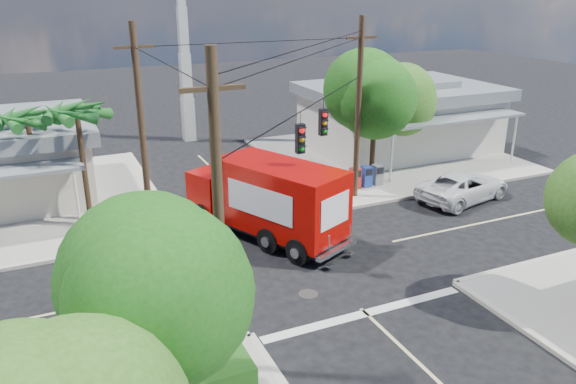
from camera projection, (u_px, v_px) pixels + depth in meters
ground at (309, 259)px, 22.38m from camera, size 120.00×120.00×0.00m
sidewalk_ne at (386, 155)px, 35.87m from camera, size 14.12×14.12×0.14m
sidewalk_nw at (11, 207)px, 27.45m from camera, size 14.12×14.12×0.14m
road_markings at (326, 276)px, 21.12m from camera, size 32.00×32.00×0.01m
building_ne at (399, 115)px, 36.64m from camera, size 11.80×10.20×4.50m
radio_tower at (185, 59)px, 37.72m from camera, size 0.80×0.80×17.00m
tree_sw_front at (172, 288)px, 11.73m from camera, size 3.88×3.78×6.03m
tree_ne_front at (376, 98)px, 29.30m from camera, size 4.21×4.14×6.66m
tree_ne_back at (393, 98)px, 32.39m from camera, size 3.77×3.66×5.82m
palm_nw_front at (77, 115)px, 24.15m from camera, size 3.01×3.08×5.59m
palm_nw_back at (27, 120)px, 24.79m from camera, size 3.01×3.08×5.19m
utility_poles at (255, 141)px, 21.52m from camera, size 12.00×10.68×9.00m
vending_boxes at (366, 176)px, 29.96m from camera, size 1.90×0.50×1.10m
delivery_truck at (267, 199)px, 23.86m from camera, size 5.39×8.13×3.42m
parked_car at (463, 186)px, 28.37m from camera, size 5.68×3.52×1.47m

